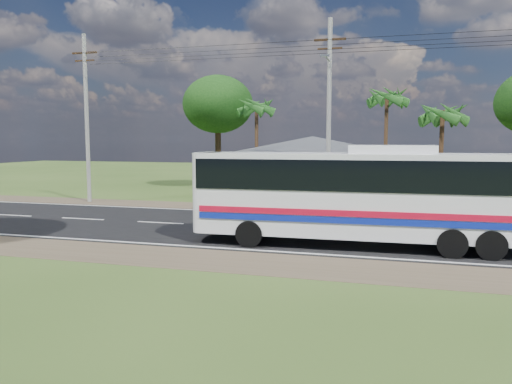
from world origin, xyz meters
TOP-DOWN VIEW (x-y plane):
  - ground at (0.00, 0.00)m, footprint 120.00×120.00m
  - road at (0.00, 0.00)m, footprint 120.00×16.00m
  - house at (1.00, 13.00)m, footprint 12.40×10.00m
  - waiting_shed at (13.00, 8.50)m, footprint 5.20×4.48m
  - concrete_barrier at (12.00, 5.60)m, footprint 7.00×0.30m
  - utility_poles at (2.67, 6.49)m, footprint 32.80×2.22m
  - palm_near at (9.50, 11.00)m, footprint 2.80×2.80m
  - palm_mid at (6.00, 15.50)m, footprint 2.80×2.80m
  - palm_far at (-4.00, 16.00)m, footprint 2.80×2.80m
  - tree_behind_house at (-8.00, 18.00)m, footprint 6.00×6.00m
  - coach_bus at (5.60, -2.81)m, footprint 12.86×3.12m
  - motorcycle at (1.54, 5.09)m, footprint 1.60×1.05m

SIDE VIEW (x-z plane):
  - ground at x=0.00m, z-range 0.00..0.00m
  - road at x=0.00m, z-range -0.01..0.02m
  - motorcycle at x=1.54m, z-range 0.00..0.79m
  - concrete_barrier at x=12.00m, z-range 0.00..0.90m
  - coach_bus at x=5.60m, z-range 0.28..4.25m
  - house at x=1.00m, z-range 0.14..5.14m
  - waiting_shed at x=13.00m, z-range 1.05..4.40m
  - palm_near at x=9.50m, z-range 2.36..9.06m
  - utility_poles at x=2.67m, z-range 0.27..11.27m
  - palm_far at x=-4.00m, z-range 2.83..10.53m
  - tree_behind_house at x=-8.00m, z-range 2.31..11.92m
  - palm_mid at x=6.00m, z-range 3.06..11.26m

